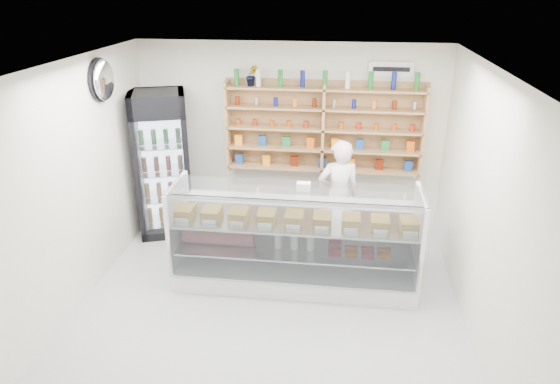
# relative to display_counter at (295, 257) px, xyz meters

# --- Properties ---
(room) EXTENTS (5.00, 5.00, 5.00)m
(room) POSITION_rel_display_counter_xyz_m (-0.25, -0.80, 1.04)
(room) COLOR #ADADB2
(room) RESTS_ON ground
(display_counter) EXTENTS (3.00, 0.90, 1.31)m
(display_counter) POSITION_rel_display_counter_xyz_m (0.00, 0.00, 0.00)
(display_counter) COLOR white
(display_counter) RESTS_ON floor
(shop_worker) EXTENTS (0.66, 0.51, 1.61)m
(shop_worker) POSITION_rel_display_counter_xyz_m (0.51, 1.01, 0.44)
(shop_worker) COLOR white
(shop_worker) RESTS_ON floor
(drinks_cooler) EXTENTS (0.97, 0.96, 2.15)m
(drinks_cooler) POSITION_rel_display_counter_xyz_m (-2.09, 1.21, 0.72)
(drinks_cooler) COLOR black
(drinks_cooler) RESTS_ON floor
(wall_shelving) EXTENTS (2.84, 0.28, 1.33)m
(wall_shelving) POSITION_rel_display_counter_xyz_m (0.25, 1.54, 1.24)
(wall_shelving) COLOR #A9884F
(wall_shelving) RESTS_ON back_wall
(potted_plant) EXTENTS (0.20, 0.18, 0.30)m
(potted_plant) POSITION_rel_display_counter_xyz_m (-0.78, 1.54, 1.99)
(potted_plant) COLOR #1E6626
(potted_plant) RESTS_ON wall_shelving
(security_mirror) EXTENTS (0.15, 0.50, 0.50)m
(security_mirror) POSITION_rel_display_counter_xyz_m (-2.42, 0.40, 2.09)
(security_mirror) COLOR silver
(security_mirror) RESTS_ON left_wall
(wall_sign) EXTENTS (0.62, 0.03, 0.20)m
(wall_sign) POSITION_rel_display_counter_xyz_m (1.15, 1.67, 2.09)
(wall_sign) COLOR white
(wall_sign) RESTS_ON back_wall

